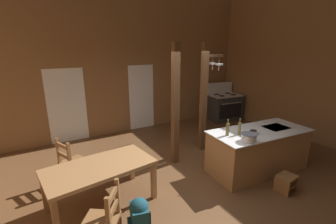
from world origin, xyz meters
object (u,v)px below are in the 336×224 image
at_px(ladderback_chair_by_post, 72,162).
at_px(kitchen_island, 258,150).
at_px(dining_table, 100,170).
at_px(step_stool, 286,182).
at_px(ladderback_chair_near_window, 104,221).
at_px(mixing_bowl_on_counter, 253,132).
at_px(backpack, 139,217).
at_px(stove_range, 224,107).
at_px(bottle_short_on_counter, 239,128).
at_px(bottle_tall_on_counter, 228,129).
at_px(stockpot_on_counter, 249,137).

bearing_deg(ladderback_chair_by_post, kitchen_island, -22.55).
height_order(kitchen_island, ladderback_chair_by_post, ladderback_chair_by_post).
relative_size(dining_table, ladderback_chair_by_post, 1.90).
height_order(step_stool, ladderback_chair_near_window, ladderback_chair_near_window).
height_order(dining_table, mixing_bowl_on_counter, mixing_bowl_on_counter).
height_order(kitchen_island, backpack, kitchen_island).
xyz_separation_m(step_stool, mixing_bowl_on_counter, (-0.13, 0.74, 0.77)).
bearing_deg(ladderback_chair_by_post, stove_range, 16.30).
xyz_separation_m(step_stool, backpack, (-2.79, 0.39, 0.14)).
bearing_deg(mixing_bowl_on_counter, ladderback_chair_near_window, -173.69).
xyz_separation_m(stove_range, bottle_short_on_counter, (-2.50, -3.00, 0.56)).
height_order(dining_table, bottle_short_on_counter, bottle_short_on_counter).
bearing_deg(ladderback_chair_near_window, stove_range, 32.85).
bearing_deg(dining_table, ladderback_chair_near_window, -102.44).
bearing_deg(bottle_short_on_counter, backpack, -169.08).
xyz_separation_m(kitchen_island, backpack, (-2.93, -0.40, -0.14)).
xyz_separation_m(kitchen_island, ladderback_chair_near_window, (-3.42, -0.40, -0.00)).
bearing_deg(mixing_bowl_on_counter, step_stool, -80.30).
relative_size(kitchen_island, bottle_tall_on_counter, 6.71).
relative_size(bottle_tall_on_counter, bottle_short_on_counter, 1.01).
height_order(step_stool, backpack, backpack).
distance_m(stove_range, mixing_bowl_on_counter, 3.85).
distance_m(backpack, bottle_short_on_counter, 2.53).
distance_m(dining_table, mixing_bowl_on_counter, 3.01).
distance_m(ladderback_chair_by_post, bottle_short_on_counter, 3.33).
relative_size(stove_range, backpack, 2.21).
distance_m(mixing_bowl_on_counter, bottle_tall_on_counter, 0.56).
bearing_deg(kitchen_island, dining_table, 170.47).
height_order(stockpot_on_counter, bottle_short_on_counter, bottle_short_on_counter).
bearing_deg(kitchen_island, mixing_bowl_on_counter, -169.02).
height_order(stove_range, step_stool, stove_range).
distance_m(stockpot_on_counter, bottle_tall_on_counter, 0.44).
bearing_deg(ladderback_chair_by_post, stockpot_on_counter, -31.32).
bearing_deg(dining_table, ladderback_chair_by_post, 108.77).
relative_size(stove_range, ladderback_chair_by_post, 1.39).
bearing_deg(dining_table, stockpot_on_counter, -17.76).
relative_size(kitchen_island, ladderback_chair_near_window, 2.35).
bearing_deg(kitchen_island, ladderback_chair_by_post, 157.45).
xyz_separation_m(ladderback_chair_by_post, bottle_short_on_counter, (2.97, -1.40, 0.59)).
bearing_deg(kitchen_island, bottle_tall_on_counter, 169.73).
relative_size(ladderback_chair_by_post, backpack, 1.59).
bearing_deg(mixing_bowl_on_counter, bottle_tall_on_counter, 159.25).
bearing_deg(dining_table, mixing_bowl_on_counter, -11.40).
distance_m(stockpot_on_counter, bottle_short_on_counter, 0.36).
distance_m(step_stool, ladderback_chair_by_post, 4.07).
bearing_deg(step_stool, bottle_tall_on_counter, 124.57).
height_order(ladderback_chair_by_post, bottle_tall_on_counter, bottle_tall_on_counter).
bearing_deg(bottle_tall_on_counter, ladderback_chair_near_window, -168.28).
distance_m(backpack, stockpot_on_counter, 2.37).
distance_m(dining_table, bottle_tall_on_counter, 2.48).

